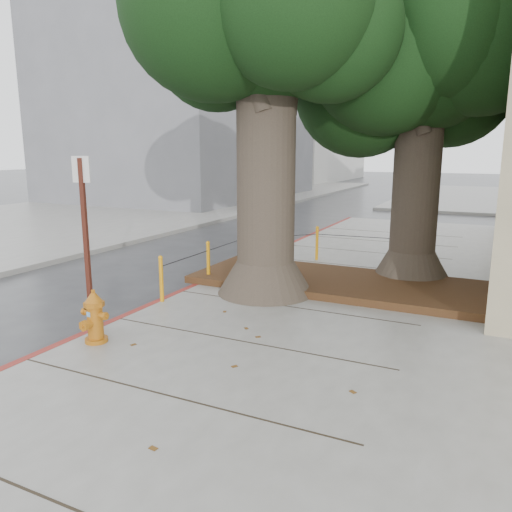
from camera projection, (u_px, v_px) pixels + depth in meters
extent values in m
plane|color=#28282B|center=(213.00, 344.00, 8.20)|extent=(140.00, 140.00, 0.00)
cube|color=slate|center=(63.00, 218.00, 22.98)|extent=(14.00, 60.00, 0.15)
cube|color=maroon|center=(193.00, 289.00, 11.24)|extent=(0.14, 26.00, 0.16)
cube|color=black|center=(336.00, 282.00, 11.20)|extent=(6.40, 2.60, 0.16)
cube|color=slate|center=(187.00, 106.00, 32.74)|extent=(12.00, 16.00, 12.00)
cube|color=silver|center=(290.00, 109.00, 53.51)|extent=(12.00, 18.00, 15.00)
cone|color=#4C3F33|center=(266.00, 277.00, 10.60)|extent=(2.04, 2.04, 0.70)
cylinder|color=#4C3F33|center=(266.00, 180.00, 10.18)|extent=(1.20, 1.20, 4.22)
sphere|color=black|center=(267.00, 0.00, 9.48)|extent=(3.80, 3.80, 3.80)
sphere|color=black|center=(328.00, 25.00, 9.46)|extent=(3.00, 3.00, 3.00)
cone|color=#4C3F33|center=(411.00, 265.00, 11.69)|extent=(1.77, 1.77, 0.70)
cylinder|color=#4C3F33|center=(416.00, 187.00, 11.31)|extent=(1.04, 1.04, 3.84)
sphere|color=black|center=(426.00, 41.00, 10.67)|extent=(3.80, 3.80, 3.80)
sphere|color=black|center=(480.00, 62.00, 10.64)|extent=(3.00, 3.00, 3.00)
cylinder|color=orange|center=(161.00, 280.00, 9.95)|extent=(0.08, 0.08, 0.90)
sphere|color=orange|center=(160.00, 258.00, 9.86)|extent=(0.09, 0.09, 0.09)
cylinder|color=orange|center=(208.00, 262.00, 11.53)|extent=(0.08, 0.08, 0.90)
sphere|color=orange|center=(208.00, 243.00, 11.44)|extent=(0.09, 0.09, 0.09)
cylinder|color=orange|center=(244.00, 249.00, 13.12)|extent=(0.08, 0.08, 0.90)
sphere|color=orange|center=(244.00, 232.00, 13.02)|extent=(0.09, 0.09, 0.09)
cylinder|color=orange|center=(317.00, 244.00, 13.79)|extent=(0.08, 0.08, 0.90)
sphere|color=orange|center=(317.00, 228.00, 13.70)|extent=(0.09, 0.09, 0.09)
cylinder|color=orange|center=(399.00, 249.00, 13.03)|extent=(0.08, 0.08, 0.90)
sphere|color=orange|center=(400.00, 232.00, 12.93)|extent=(0.09, 0.09, 0.09)
cylinder|color=black|center=(186.00, 258.00, 10.68)|extent=(0.02, 1.80, 0.02)
cylinder|color=black|center=(227.00, 244.00, 12.27)|extent=(0.02, 1.80, 0.02)
cylinder|color=black|center=(281.00, 236.00, 13.40)|extent=(1.51, 1.51, 0.02)
cylinder|color=black|center=(357.00, 237.00, 13.35)|extent=(2.20, 0.22, 0.02)
cylinder|color=#B26112|center=(97.00, 340.00, 7.91)|extent=(0.39, 0.39, 0.07)
cylinder|color=#B26112|center=(95.00, 322.00, 7.85)|extent=(0.27, 0.27, 0.56)
cylinder|color=#B26112|center=(94.00, 304.00, 7.79)|extent=(0.35, 0.35, 0.08)
cone|color=#B26112|center=(94.00, 298.00, 7.77)|extent=(0.33, 0.33, 0.16)
cylinder|color=#B26112|center=(93.00, 291.00, 7.75)|extent=(0.07, 0.07, 0.06)
cylinder|color=#B26112|center=(88.00, 312.00, 7.89)|extent=(0.16, 0.11, 0.10)
cylinder|color=#B26112|center=(101.00, 315.00, 7.75)|extent=(0.16, 0.11, 0.10)
cylinder|color=#B26112|center=(89.00, 324.00, 7.74)|extent=(0.16, 0.17, 0.14)
cube|color=#5999D8|center=(88.00, 314.00, 7.71)|extent=(0.08, 0.01, 0.08)
cube|color=#471911|center=(87.00, 250.00, 7.89)|extent=(0.08, 0.08, 2.87)
cube|color=silver|center=(81.00, 169.00, 7.62)|extent=(0.28, 0.10, 0.40)
imported|color=black|center=(226.00, 195.00, 29.76)|extent=(1.60, 3.75, 1.08)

